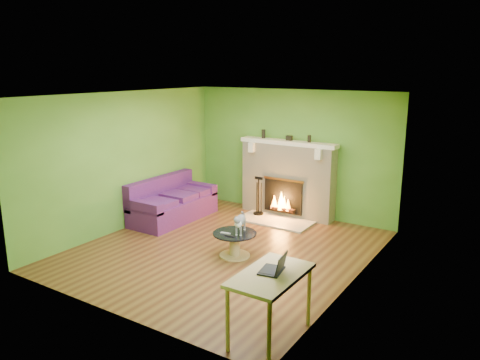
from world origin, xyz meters
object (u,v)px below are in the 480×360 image
(sofa, at_px, (171,203))
(desk, at_px, (271,281))
(cat, at_px, (240,222))
(coffee_table, at_px, (235,243))

(sofa, height_order, desk, sofa)
(sofa, distance_m, cat, 2.42)
(desk, xyz_separation_m, cat, (-1.57, 1.82, -0.11))
(coffee_table, relative_size, cat, 1.27)
(desk, bearing_deg, coffee_table, 133.01)
(sofa, bearing_deg, coffee_table, -23.39)
(coffee_table, height_order, desk, desk)
(desk, height_order, cat, desk)
(sofa, xyz_separation_m, cat, (2.24, -0.88, 0.25))
(sofa, height_order, cat, sofa)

